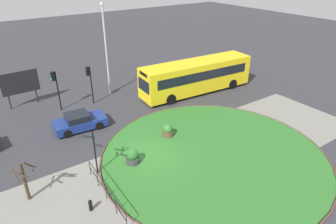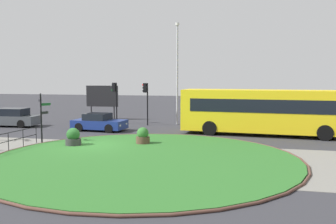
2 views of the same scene
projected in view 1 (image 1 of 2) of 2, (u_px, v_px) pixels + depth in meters
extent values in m
plane|color=#333338|center=(146.00, 157.00, 20.08)|extent=(120.00, 120.00, 0.00)
cube|color=gray|center=(164.00, 173.00, 18.52)|extent=(32.00, 7.76, 0.02)
cylinder|color=#2D6B28|center=(213.00, 154.00, 20.28)|extent=(14.86, 14.86, 0.10)
torus|color=brown|center=(213.00, 154.00, 20.27)|extent=(15.17, 15.17, 0.11)
cylinder|color=black|center=(95.00, 153.00, 17.92)|extent=(0.09, 0.09, 2.93)
sphere|color=black|center=(92.00, 131.00, 17.23)|extent=(0.10, 0.10, 0.10)
cube|color=black|center=(87.00, 137.00, 17.48)|extent=(0.46, 0.50, 0.15)
cube|color=#195128|center=(94.00, 138.00, 17.81)|extent=(0.33, 0.52, 0.15)
cube|color=black|center=(98.00, 145.00, 17.51)|extent=(0.30, 0.48, 0.15)
cube|color=black|center=(94.00, 145.00, 17.98)|extent=(0.21, 0.44, 0.15)
cylinder|color=black|center=(91.00, 206.00, 15.69)|extent=(0.20, 0.20, 0.56)
sphere|color=black|center=(90.00, 202.00, 15.55)|extent=(0.19, 0.19, 0.19)
cube|color=black|center=(105.00, 185.00, 16.10)|extent=(0.18, 5.00, 0.03)
cube|color=black|center=(106.00, 191.00, 16.30)|extent=(0.18, 5.00, 0.03)
cylinder|color=black|center=(90.00, 168.00, 18.19)|extent=(0.04, 0.04, 1.00)
cylinder|color=black|center=(98.00, 179.00, 17.26)|extent=(0.04, 0.04, 1.00)
cylinder|color=black|center=(106.00, 192.00, 16.33)|extent=(0.04, 0.04, 1.00)
cylinder|color=black|center=(116.00, 206.00, 15.39)|extent=(0.04, 0.04, 1.00)
cylinder|color=black|center=(127.00, 222.00, 14.46)|extent=(0.04, 0.04, 1.00)
cube|color=yellow|center=(197.00, 76.00, 29.23)|extent=(11.60, 3.41, 2.84)
cube|color=black|center=(205.00, 76.00, 28.06)|extent=(10.04, 0.76, 0.88)
cube|color=black|center=(189.00, 68.00, 30.05)|extent=(10.04, 0.76, 0.88)
cube|color=black|center=(144.00, 86.00, 26.56)|extent=(0.18, 2.10, 1.10)
cube|color=black|center=(143.00, 74.00, 26.08)|extent=(0.12, 1.41, 0.28)
cylinder|color=black|center=(171.00, 99.00, 27.20)|extent=(1.02, 0.37, 1.00)
cylinder|color=black|center=(158.00, 90.00, 29.02)|extent=(1.02, 0.37, 1.00)
cylinder|color=black|center=(232.00, 84.00, 30.53)|extent=(1.02, 0.37, 1.00)
cylinder|color=black|center=(217.00, 77.00, 32.34)|extent=(1.02, 0.37, 1.00)
cube|color=navy|center=(80.00, 123.00, 23.26)|extent=(4.03, 2.16, 0.64)
cube|color=black|center=(77.00, 117.00, 22.94)|extent=(1.84, 1.77, 0.49)
cube|color=#EAEACC|center=(102.00, 114.00, 24.57)|extent=(0.04, 0.20, 0.12)
cube|color=#EAEACC|center=(107.00, 119.00, 23.71)|extent=(0.04, 0.20, 0.12)
cylinder|color=black|center=(92.00, 117.00, 24.54)|extent=(0.66, 0.27, 0.64)
cylinder|color=black|center=(99.00, 126.00, 23.23)|extent=(0.66, 0.27, 0.64)
cylinder|color=black|center=(62.00, 124.00, 23.45)|extent=(0.66, 0.27, 0.64)
cylinder|color=black|center=(67.00, 134.00, 22.14)|extent=(0.66, 0.27, 0.64)
cylinder|color=black|center=(92.00, 85.00, 26.84)|extent=(0.11, 0.11, 3.51)
cube|color=black|center=(88.00, 71.00, 26.11)|extent=(0.27, 0.27, 0.78)
sphere|color=red|center=(86.00, 69.00, 25.92)|extent=(0.16, 0.16, 0.16)
sphere|color=black|center=(86.00, 72.00, 26.03)|extent=(0.16, 0.16, 0.16)
sphere|color=black|center=(86.00, 74.00, 26.14)|extent=(0.16, 0.16, 0.16)
cylinder|color=black|center=(58.00, 91.00, 25.64)|extent=(0.11, 0.11, 3.53)
cube|color=black|center=(53.00, 76.00, 24.92)|extent=(0.28, 0.28, 0.78)
sphere|color=black|center=(50.00, 74.00, 24.74)|extent=(0.16, 0.16, 0.16)
sphere|color=black|center=(51.00, 77.00, 24.85)|extent=(0.16, 0.16, 0.16)
sphere|color=green|center=(51.00, 79.00, 24.96)|extent=(0.16, 0.16, 0.16)
cylinder|color=#B7B7BC|center=(106.00, 52.00, 27.85)|extent=(0.16, 0.16, 8.29)
cylinder|color=silver|center=(102.00, 3.00, 25.92)|extent=(0.32, 0.32, 0.22)
cylinder|color=black|center=(9.00, 97.00, 26.06)|extent=(0.12, 0.12, 2.23)
cylinder|color=black|center=(36.00, 91.00, 27.27)|extent=(0.12, 0.12, 2.23)
cube|color=red|center=(20.00, 82.00, 26.16)|extent=(3.04, 0.21, 1.88)
cube|color=black|center=(20.00, 83.00, 26.11)|extent=(3.14, 0.12, 1.98)
cylinder|color=#383838|center=(133.00, 161.00, 19.33)|extent=(0.89, 0.89, 0.46)
sphere|color=#286028|center=(133.00, 154.00, 19.11)|extent=(0.76, 0.76, 0.76)
cylinder|color=brown|center=(168.00, 134.00, 22.27)|extent=(0.81, 0.81, 0.48)
sphere|color=#33702D|center=(168.00, 129.00, 22.06)|extent=(0.69, 0.69, 0.69)
cylinder|color=#423323|center=(25.00, 182.00, 16.00)|extent=(0.18, 0.18, 2.42)
cylinder|color=#423323|center=(33.00, 170.00, 15.97)|extent=(0.16, 1.10, 0.92)
cylinder|color=#423323|center=(15.00, 175.00, 15.50)|extent=(0.20, 0.77, 0.67)
cylinder|color=#423323|center=(30.00, 165.00, 15.50)|extent=(0.67, 0.88, 1.10)
cylinder|color=#423323|center=(20.00, 175.00, 15.34)|extent=(0.76, 0.38, 0.55)
cylinder|color=#423323|center=(33.00, 168.00, 15.95)|extent=(0.13, 1.16, 0.78)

